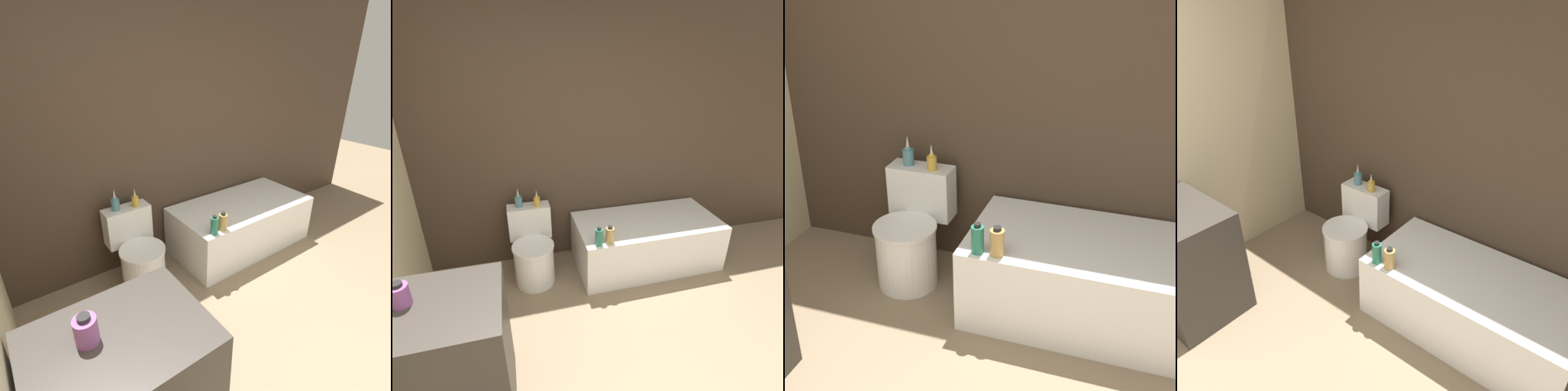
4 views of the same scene
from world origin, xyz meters
The scene contains 8 objects.
wall_back_tiled centered at (0.00, 2.31, 1.30)m, with size 6.40×0.06×2.60m.
bathtub centered at (0.75, 1.89, 0.26)m, with size 1.48×0.75×0.51m.
toilet centered at (-0.44, 1.93, 0.31)m, with size 0.42×0.57×0.71m.
soap_bottle_glass centered at (-1.19, 0.78, 0.94)m, with size 0.10×0.10×0.14m.
vase_gold centered at (-0.53, 2.14, 0.78)m, with size 0.07×0.07×0.20m.
vase_silver centered at (-0.36, 2.11, 0.77)m, with size 0.06×0.06×0.17m.
shampoo_bottle_tall centered at (0.13, 1.58, 0.59)m, with size 0.07×0.07×0.18m.
shampoo_bottle_short centered at (0.23, 1.59, 0.59)m, with size 0.08×0.08×0.17m.
Camera 1 is at (-1.34, -0.19, 1.95)m, focal length 28.00 mm.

